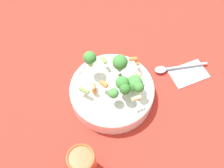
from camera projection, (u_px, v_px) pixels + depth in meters
name	position (u px, v px, depth m)	size (l,w,h in m)	color
ground_plane	(112.00, 96.00, 0.77)	(3.00, 3.00, 0.00)	#B72D23
bowl	(112.00, 91.00, 0.75)	(0.24, 0.24, 0.05)	white
pasta_salad	(120.00, 77.00, 0.69)	(0.18, 0.17, 0.10)	#8CB766
cup	(83.00, 164.00, 0.61)	(0.06, 0.06, 0.12)	#CC4C23
napkin	(189.00, 73.00, 0.81)	(0.11, 0.08, 0.01)	#B2BCC6
spoon	(171.00, 68.00, 0.81)	(0.17, 0.05, 0.01)	silver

